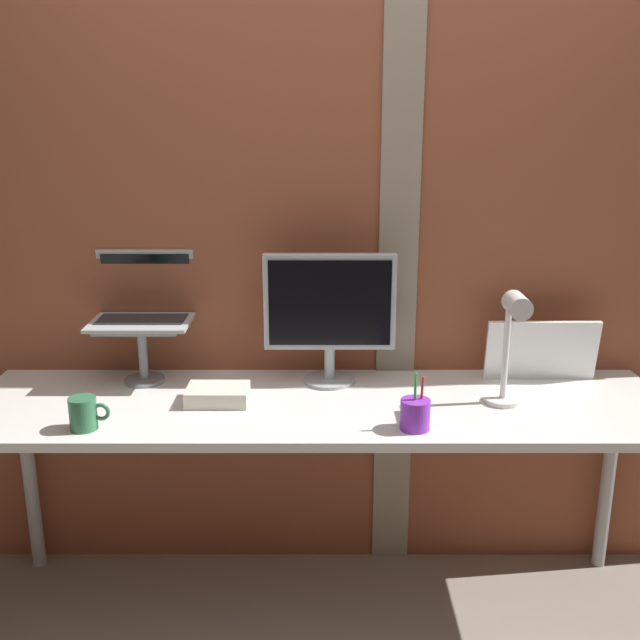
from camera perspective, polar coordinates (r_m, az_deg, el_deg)
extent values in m
plane|color=gray|center=(2.78, 2.51, -21.68)|extent=(6.00, 6.00, 0.00)
cube|color=brown|center=(2.64, 2.48, 6.22)|extent=(3.29, 0.12, 2.49)
cube|color=gray|center=(2.59, 6.20, 5.94)|extent=(0.14, 0.01, 2.49)
cube|color=white|center=(2.42, 0.00, -6.69)|extent=(2.28, 0.61, 0.03)
cylinder|color=#B2B2B7|center=(3.02, -21.43, -11.19)|extent=(0.05, 0.05, 0.75)
cylinder|color=#B2B2B7|center=(3.01, 21.46, -11.22)|extent=(0.05, 0.05, 0.75)
cylinder|color=#ADB2B7|center=(2.59, 0.82, -4.65)|extent=(0.18, 0.18, 0.01)
cylinder|color=#ADB2B7|center=(2.57, 0.83, -3.36)|extent=(0.04, 0.04, 0.11)
cube|color=#ADB2B7|center=(2.50, 0.85, 1.41)|extent=(0.45, 0.04, 0.33)
cube|color=black|center=(2.48, 0.85, 1.30)|extent=(0.41, 0.00, 0.29)
cylinder|color=gray|center=(2.66, -13.30, -4.52)|extent=(0.14, 0.14, 0.01)
cylinder|color=gray|center=(2.63, -13.44, -2.49)|extent=(0.03, 0.03, 0.19)
cube|color=gray|center=(2.60, -13.58, -0.42)|extent=(0.28, 0.22, 0.01)
cube|color=#ADB2B7|center=(2.60, -13.59, -0.19)|extent=(0.34, 0.23, 0.01)
cube|color=#2D2D30|center=(2.61, -13.51, 0.08)|extent=(0.30, 0.14, 0.00)
cube|color=#ADB2B7|center=(2.70, -13.07, 3.09)|extent=(0.34, 0.06, 0.23)
cube|color=black|center=(2.70, -13.10, 3.02)|extent=(0.31, 0.05, 0.20)
cube|color=white|center=(2.68, 16.84, -2.28)|extent=(0.39, 0.05, 0.22)
cylinder|color=white|center=(2.49, 13.99, -6.01)|extent=(0.12, 0.12, 0.02)
cylinder|color=white|center=(2.43, 14.29, -1.94)|extent=(0.02, 0.02, 0.36)
cylinder|color=white|center=(2.30, 15.09, 1.10)|extent=(0.07, 0.11, 0.07)
cylinder|color=purple|center=(2.23, 7.45, -7.26)|extent=(0.09, 0.09, 0.09)
cylinder|color=red|center=(2.22, 7.92, -6.18)|extent=(0.02, 0.02, 0.15)
cylinder|color=green|center=(2.21, 7.44, -6.14)|extent=(0.01, 0.02, 0.17)
cylinder|color=#33724C|center=(2.32, -17.74, -6.88)|extent=(0.08, 0.08, 0.10)
torus|color=#33724C|center=(2.30, -16.48, -6.81)|extent=(0.06, 0.01, 0.06)
cube|color=silver|center=(2.43, -7.81, -5.73)|extent=(0.20, 0.14, 0.05)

